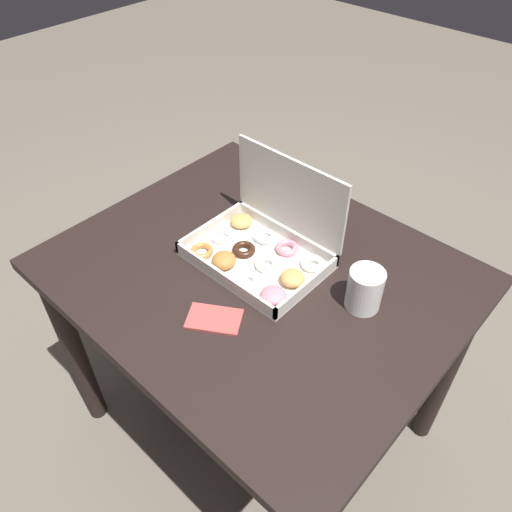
% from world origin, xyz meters
% --- Properties ---
extents(ground_plane, '(8.00, 8.00, 0.00)m').
position_xyz_m(ground_plane, '(0.00, 0.00, 0.00)').
color(ground_plane, '#6B6054').
extents(dining_table, '(0.93, 0.77, 0.70)m').
position_xyz_m(dining_table, '(0.00, 0.00, 0.59)').
color(dining_table, black).
rests_on(dining_table, ground_plane).
extents(donut_box, '(0.32, 0.24, 0.23)m').
position_xyz_m(donut_box, '(-0.02, 0.04, 0.74)').
color(donut_box, white).
rests_on(donut_box, dining_table).
extents(coffee_mug, '(0.08, 0.08, 0.10)m').
position_xyz_m(coffee_mug, '(0.25, 0.07, 0.75)').
color(coffee_mug, white).
rests_on(coffee_mug, dining_table).
extents(paper_napkin, '(0.14, 0.12, 0.01)m').
position_xyz_m(paper_napkin, '(0.04, -0.18, 0.70)').
color(paper_napkin, '#CC4C47').
rests_on(paper_napkin, dining_table).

